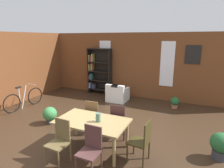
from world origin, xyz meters
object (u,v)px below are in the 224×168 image
dining_chair_near_left (60,140)px  potted_plant_by_shelf (50,115)px  dining_chair_near_right (91,148)px  armchair_white (117,94)px  vase_on_table (98,118)px  dining_table (92,124)px  potted_plant_window (175,102)px  bicycle_second (24,99)px  dining_chair_head_right (142,140)px  bookshelf_tall (98,71)px  dining_chair_far_right (119,120)px  dining_chair_far_left (94,115)px  potted_plant_corner (220,145)px

dining_chair_near_left → potted_plant_by_shelf: size_ratio=1.79×
dining_chair_near_right → armchair_white: (-1.19, 4.22, -0.23)m
vase_on_table → potted_plant_by_shelf: (-2.06, 0.65, -0.54)m
dining_table → vase_on_table: bearing=0.0°
potted_plant_window → bicycle_second: bearing=-156.4°
armchair_white → potted_plant_window: size_ratio=1.84×
armchair_white → bicycle_second: bicycle_second is taller
dining_chair_head_right → dining_chair_near_left: bearing=-155.8°
dining_chair_near_right → dining_table: bearing=117.7°
vase_on_table → bookshelf_tall: bookshelf_tall is taller
bookshelf_tall → armchair_white: bookshelf_tall is taller
dining_chair_head_right → potted_plant_window: (0.28, 3.60, -0.27)m
dining_chair_near_left → dining_chair_far_right: bearing=62.3°
potted_plant_by_shelf → dining_chair_far_left: bearing=2.5°
dining_chair_far_left → dining_chair_near_right: bearing=-62.4°
dining_chair_near_left → bookshelf_tall: bookshelf_tall is taller
dining_chair_far_right → potted_plant_by_shelf: bearing=-178.3°
dining_chair_far_left → bookshelf_tall: 3.93m
dining_chair_near_left → dining_table: bearing=62.6°
dining_table → dining_chair_near_right: size_ratio=1.76×
bicycle_second → armchair_white: bearing=37.0°
dining_chair_near_right → bookshelf_tall: bookshelf_tall is taller
dining_table → dining_chair_far_right: (0.38, 0.72, -0.14)m
dining_chair_near_left → armchair_white: 4.25m
bookshelf_tall → potted_plant_by_shelf: bearing=-86.7°
vase_on_table → dining_chair_near_left: (-0.54, -0.72, -0.32)m
potted_plant_by_shelf → dining_chair_far_right: bearing=1.7°
armchair_white → potted_plant_corner: (3.56, -2.72, 0.06)m
vase_on_table → potted_plant_window: (1.32, 3.60, -0.59)m
dining_chair_near_left → potted_plant_corner: (3.12, 1.50, -0.17)m
vase_on_table → potted_plant_corner: 2.74m
dining_chair_far_right → dining_chair_far_left: 0.75m
dining_chair_far_right → dining_table: bearing=-118.0°
dining_table → potted_plant_corner: dining_table is taller
vase_on_table → dining_chair_far_right: 0.81m
dining_chair_near_left → bicycle_second: 3.93m
armchair_white → potted_plant_by_shelf: bearing=-110.7°
vase_on_table → potted_plant_by_shelf: vase_on_table is taller
vase_on_table → dining_chair_far_right: dining_chair_far_right is taller
dining_chair_head_right → bookshelf_tall: bookshelf_tall is taller
dining_chair_head_right → bicycle_second: size_ratio=0.56×
dining_table → bicycle_second: bearing=160.7°
potted_plant_window → bookshelf_tall: bearing=170.4°
dining_chair_near_left → dining_chair_near_right: bearing=0.0°
dining_chair_far_left → dining_chair_near_left: bearing=-90.0°
dining_chair_far_left → bookshelf_tall: bearing=116.3°
dining_chair_far_right → bookshelf_tall: 4.32m
potted_plant_window → armchair_white: bearing=-177.7°
dining_chair_near_right → dining_chair_far_right: (0.00, 1.44, 0.00)m
dining_chair_near_right → potted_plant_by_shelf: 2.66m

